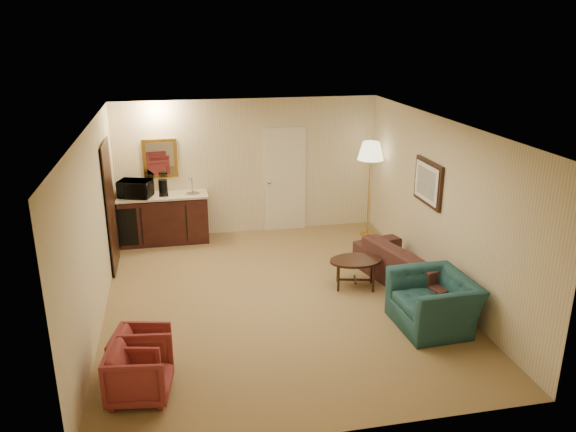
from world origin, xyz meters
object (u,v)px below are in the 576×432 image
Objects in this scene: sofa at (414,260)px; rose_chair_far at (141,352)px; teal_armchair at (434,294)px; wetbar_cabinet at (164,219)px; coffee_table at (355,273)px; floor_lamp at (369,189)px; coffee_maker at (163,188)px; rose_chair_near at (139,370)px; microwave at (135,187)px; waste_bin at (200,233)px.

sofa is 4.36m from rose_chair_far.
teal_armchair reaches higher than rose_chair_far.
coffee_table is at bearing -41.67° from wetbar_cabinet.
floor_lamp is 6.04× the size of coffee_maker.
wetbar_cabinet is at bearing 138.33° from coffee_table.
sofa is at bearing -8.26° from coffee_table.
coffee_table is at bearing -113.67° from floor_lamp.
coffee_table is (-0.65, 1.35, -0.24)m from teal_armchair.
sofa is 7.11× the size of coffee_maker.
teal_armchair is 3.88m from rose_chair_near.
rose_chair_near is at bearing 101.19° from sofa.
coffee_table is at bearing -48.45° from rose_chair_far.
coffee_maker is (0.49, -0.02, -0.04)m from microwave.
teal_armchair is 1.34× the size of coffee_table.
microwave reaches higher than rose_chair_near.
waste_bin is 0.92× the size of coffee_maker.
teal_armchair is 0.59× the size of floor_lamp.
microwave is at bearing -177.69° from coffee_maker.
sofa is 0.93m from coffee_table.
rose_chair_far is at bearing -136.32° from floor_lamp.
floor_lamp is 3.24× the size of microwave.
sofa is at bearing -13.07° from microwave.
floor_lamp is at bearing 172.33° from teal_armchair.
teal_armchair is 3.82m from rose_chair_far.
coffee_maker reaches higher than waste_bin.
coffee_maker is at bearing -67.11° from wetbar_cabinet.
sofa is 2.00× the size of teal_armchair.
wetbar_cabinet is 4.73m from rose_chair_near.
teal_armchair is 3.56× the size of coffee_maker.
sofa reaches higher than coffee_table.
waste_bin is (-3.15, 2.64, -0.28)m from sofa.
rose_chair_far is 0.33× the size of floor_lamp.
wetbar_cabinet is 0.73m from waste_bin.
waste_bin is at bearing 17.39° from microwave.
floor_lamp is 6.57× the size of waste_bin.
coffee_maker is (0.27, 4.66, 0.74)m from rose_chair_near.
floor_lamp is at bearing 66.33° from coffee_table.
wetbar_cabinet is at bearing 174.00° from floor_lamp.
teal_armchair is 3.57m from floor_lamp.
rose_chair_far is 3.60m from coffee_table.
teal_armchair is 1.62× the size of rose_chair_near.
teal_armchair is 5.63m from microwave.
coffee_table is (3.15, 2.14, -0.10)m from rose_chair_near.
sofa is 3.52× the size of rose_chair_far.
microwave is at bearing 15.54° from rose_chair_far.
floor_lamp is (0.30, 3.53, 0.45)m from teal_armchair.
wetbar_cabinet reaches higher than waste_bin.
wetbar_cabinet is at bearing 117.04° from coffee_maker.
floor_lamp reaches higher than microwave.
teal_armchair is at bearing -71.56° from rose_chair_far.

